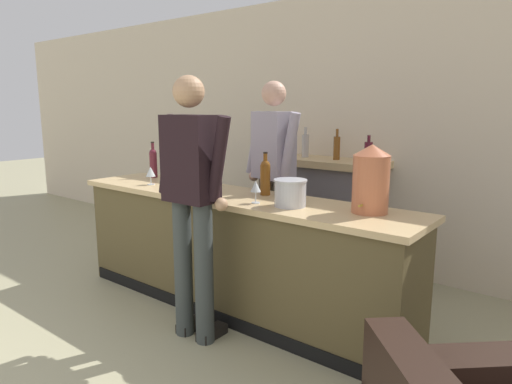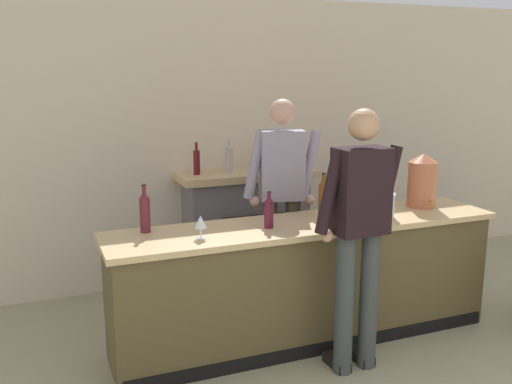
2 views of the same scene
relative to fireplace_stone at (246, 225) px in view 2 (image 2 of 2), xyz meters
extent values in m
cube|color=beige|center=(-0.09, 0.26, 0.80)|extent=(12.00, 0.07, 2.75)
cube|color=brown|center=(-0.01, -1.34, -0.12)|extent=(2.99, 0.57, 0.91)
cube|color=tan|center=(-0.01, -1.34, 0.36)|extent=(3.06, 0.64, 0.04)
cube|color=black|center=(-0.01, -1.63, -0.52)|extent=(2.93, 0.01, 0.10)
cube|color=slate|center=(0.00, 0.01, -0.05)|extent=(1.18, 0.44, 1.05)
cube|color=black|center=(0.00, -0.23, -0.18)|extent=(0.65, 0.02, 0.67)
cube|color=tan|center=(0.00, -0.01, 0.51)|extent=(1.34, 0.52, 0.07)
cylinder|color=#590E17|center=(-0.50, -0.01, 0.66)|extent=(0.06, 0.06, 0.23)
cylinder|color=#590E17|center=(-0.50, -0.01, 0.81)|extent=(0.02, 0.02, 0.08)
cylinder|color=#B3AFAC|center=(-0.18, -0.01, 0.66)|extent=(0.07, 0.07, 0.23)
cylinder|color=#B3AFAC|center=(-0.18, -0.01, 0.82)|extent=(0.03, 0.03, 0.08)
cylinder|color=brown|center=(0.18, -0.01, 0.66)|extent=(0.06, 0.06, 0.23)
cylinder|color=brown|center=(0.18, -0.01, 0.81)|extent=(0.03, 0.03, 0.08)
cylinder|color=#511523|center=(0.51, -0.01, 0.64)|extent=(0.08, 0.08, 0.19)
cylinder|color=#511523|center=(0.51, -0.01, 0.77)|extent=(0.03, 0.03, 0.06)
cylinder|color=#9D6147|center=(2.40, -0.20, -0.46)|extent=(0.32, 0.32, 0.23)
cylinder|color=#332319|center=(2.40, -0.20, -0.36)|extent=(0.29, 0.29, 0.02)
cone|color=#2C5E2F|center=(2.49, -0.22, -0.17)|extent=(0.17, 0.26, 0.33)
cone|color=#2E6633|center=(2.36, -0.11, -0.18)|extent=(0.33, 0.22, 0.33)
cone|color=#326038|center=(2.35, -0.32, -0.12)|extent=(0.29, 0.21, 0.42)
cylinder|color=#373D3B|center=(0.20, -1.88, -0.07)|extent=(0.13, 0.13, 1.00)
cube|color=black|center=(0.19, -1.81, -0.54)|extent=(0.11, 0.24, 0.07)
cylinder|color=#373D3B|center=(0.00, -1.89, -0.07)|extent=(0.13, 0.13, 1.00)
cube|color=black|center=(-0.01, -1.82, -0.54)|extent=(0.11, 0.24, 0.07)
cube|color=black|center=(0.10, -1.89, 0.72)|extent=(0.37, 0.23, 0.58)
cylinder|color=black|center=(0.33, -1.86, 0.73)|extent=(0.20, 0.08, 0.57)
sphere|color=tan|center=(0.33, -1.84, 0.43)|extent=(0.09, 0.09, 0.09)
cylinder|color=black|center=(-0.13, -1.87, 0.73)|extent=(0.20, 0.08, 0.57)
sphere|color=tan|center=(-0.13, -1.85, 0.43)|extent=(0.09, 0.09, 0.09)
sphere|color=tan|center=(0.10, -1.89, 1.16)|extent=(0.21, 0.21, 0.21)
cylinder|color=brown|center=(-0.09, -0.79, -0.06)|extent=(0.13, 0.13, 1.02)
cube|color=black|center=(-0.11, -0.86, -0.54)|extent=(0.16, 0.26, 0.07)
cylinder|color=brown|center=(0.10, -0.84, -0.06)|extent=(0.13, 0.13, 1.02)
cube|color=black|center=(0.08, -0.91, -0.54)|extent=(0.16, 0.26, 0.07)
cube|color=#9991A4|center=(0.00, -0.82, 0.73)|extent=(0.40, 0.30, 0.58)
cylinder|color=#9991A4|center=(-0.22, -0.78, 0.74)|extent=(0.20, 0.08, 0.57)
sphere|color=#D6A186|center=(-0.23, -0.80, 0.44)|extent=(0.09, 0.09, 0.09)
cylinder|color=#9991A4|center=(0.22, -0.90, 0.74)|extent=(0.20, 0.08, 0.57)
sphere|color=#D6A186|center=(0.22, -0.92, 0.44)|extent=(0.09, 0.09, 0.09)
sphere|color=#D6A186|center=(0.00, -0.82, 1.17)|extent=(0.21, 0.21, 0.21)
cylinder|color=#BB6541|center=(1.10, -1.24, 0.57)|extent=(0.24, 0.24, 0.38)
cone|color=#BB6541|center=(1.10, -1.24, 0.79)|extent=(0.24, 0.24, 0.07)
cylinder|color=#B29333|center=(1.10, -1.38, 0.45)|extent=(0.02, 0.04, 0.02)
cylinder|color=silver|center=(0.58, -1.41, 0.47)|extent=(0.22, 0.22, 0.18)
cylinder|color=silver|center=(0.58, -1.41, 0.56)|extent=(0.23, 0.23, 0.01)
cylinder|color=brown|center=(0.20, -1.19, 0.50)|extent=(0.08, 0.08, 0.24)
sphere|color=brown|center=(0.20, -1.19, 0.61)|extent=(0.08, 0.08, 0.08)
cylinder|color=brown|center=(0.20, -1.19, 0.66)|extent=(0.03, 0.03, 0.09)
cylinder|color=black|center=(0.20, -1.19, 0.71)|extent=(0.04, 0.04, 0.01)
cylinder|color=#53142A|center=(-0.35, -1.37, 0.47)|extent=(0.07, 0.07, 0.19)
sphere|color=#53142A|center=(-0.35, -1.37, 0.57)|extent=(0.06, 0.06, 0.06)
cylinder|color=#53142A|center=(-0.35, -1.37, 0.60)|extent=(0.03, 0.03, 0.07)
cylinder|color=black|center=(-0.35, -1.37, 0.65)|extent=(0.03, 0.03, 0.01)
cylinder|color=maroon|center=(-1.20, -1.15, 0.50)|extent=(0.07, 0.07, 0.24)
sphere|color=maroon|center=(-1.20, -1.15, 0.62)|extent=(0.07, 0.07, 0.07)
cylinder|color=maroon|center=(-1.20, -1.15, 0.67)|extent=(0.03, 0.03, 0.09)
cylinder|color=black|center=(-1.20, -1.15, 0.72)|extent=(0.03, 0.03, 0.01)
cylinder|color=silver|center=(-0.88, -1.44, 0.38)|extent=(0.07, 0.07, 0.01)
cylinder|color=silver|center=(-0.88, -1.44, 0.42)|extent=(0.01, 0.01, 0.07)
cone|color=silver|center=(-0.88, -1.44, 0.50)|extent=(0.08, 0.08, 0.09)
cylinder|color=silver|center=(0.33, -1.48, 0.38)|extent=(0.06, 0.06, 0.01)
cylinder|color=silver|center=(0.33, -1.48, 0.42)|extent=(0.01, 0.01, 0.08)
cone|color=silver|center=(0.33, -1.48, 0.50)|extent=(0.08, 0.08, 0.08)
camera|label=1|loc=(2.32, -3.99, 1.07)|focal=32.00mm
camera|label=2|loc=(-1.92, -5.05, 1.52)|focal=40.00mm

